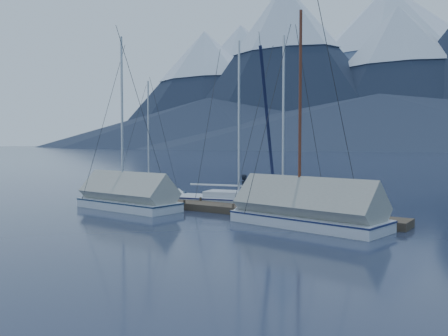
% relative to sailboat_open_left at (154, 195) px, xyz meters
% --- Properties ---
extents(ground, '(1000.00, 1000.00, 0.00)m').
position_rel_sailboat_open_left_xyz_m(ground, '(7.36, -4.86, -0.14)').
color(ground, '#151C30').
rests_on(ground, ground).
extents(dock, '(18.00, 1.50, 0.54)m').
position_rel_sailboat_open_left_xyz_m(dock, '(7.36, -2.86, -0.03)').
color(dock, '#382D23').
rests_on(dock, ground).
extents(mooring_posts, '(15.12, 1.52, 0.35)m').
position_rel_sailboat_open_left_xyz_m(mooring_posts, '(6.86, -2.86, 0.21)').
color(mooring_posts, '#382D23').
rests_on(mooring_posts, ground).
extents(sailboat_open_left, '(6.20, 2.65, 8.16)m').
position_rel_sailboat_open_left_xyz_m(sailboat_open_left, '(0.00, 0.00, 0.00)').
color(sailboat_open_left, silver).
rests_on(sailboat_open_left, ground).
extents(sailboat_open_mid, '(7.75, 3.79, 9.88)m').
position_rel_sailboat_open_left_xyz_m(sailboat_open_mid, '(7.39, -0.57, 0.03)').
color(sailboat_open_mid, silver).
rests_on(sailboat_open_mid, ground).
extents(sailboat_open_right, '(7.54, 3.17, 9.78)m').
position_rel_sailboat_open_left_xyz_m(sailboat_open_right, '(10.14, -0.84, 0.03)').
color(sailboat_open_right, white).
rests_on(sailboat_open_right, ground).
extents(sailboat_covered_near, '(7.90, 3.62, 9.91)m').
position_rel_sailboat_open_left_xyz_m(sailboat_covered_near, '(12.08, -4.42, 0.35)').
color(sailboat_covered_near, silver).
rests_on(sailboat_covered_near, ground).
extents(sailboat_covered_far, '(7.18, 2.99, 9.87)m').
position_rel_sailboat_open_left_xyz_m(sailboat_covered_far, '(2.20, -4.96, 0.34)').
color(sailboat_covered_far, silver).
rests_on(sailboat_covered_far, ground).
extents(person, '(0.43, 0.61, 1.58)m').
position_rel_sailboat_open_left_xyz_m(person, '(8.60, -2.87, 0.99)').
color(person, black).
rests_on(person, dock).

